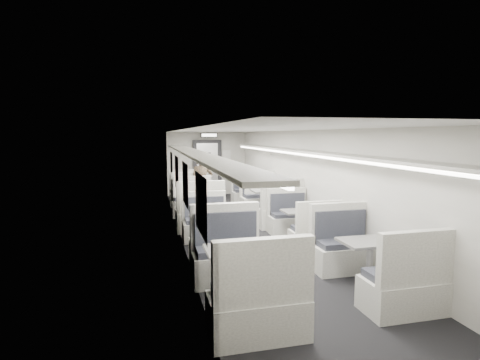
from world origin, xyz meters
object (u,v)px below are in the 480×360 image
booth_left_b (196,207)px  vestibule_door (207,168)px  booth_left_d (240,276)px  booth_left_c (211,233)px  passenger (202,184)px  booth_right_a (252,196)px  booth_right_d (369,264)px  booth_right_c (301,225)px  booth_left_a (189,197)px  exit_sign (209,135)px  booth_right_b (269,204)px

booth_left_b → vestibule_door: vestibule_door is taller
booth_left_d → booth_left_c: bearing=90.0°
passenger → vestibule_door: size_ratio=0.84×
booth_right_a → passenger: size_ratio=1.12×
booth_left_c → booth_left_d: bearing=-90.0°
booth_right_d → booth_right_c: bearing=90.0°
booth_left_a → booth_left_c: 4.15m
booth_left_a → booth_left_b: (0.00, -1.72, 0.02)m
booth_left_a → vestibule_door: 2.98m
booth_left_a → booth_left_b: booth_left_b is taller
booth_right_a → booth_right_d: (0.00, -6.49, 0.03)m
exit_sign → booth_right_c: bearing=-80.9°
booth_left_d → passenger: size_ratio=1.29×
booth_right_b → vestibule_door: (-1.00, 4.55, 0.62)m
booth_left_c → booth_right_a: bearing=63.7°
booth_right_a → booth_left_d: bearing=-107.0°
booth_right_d → passenger: passenger is taller
booth_right_b → booth_right_c: bearing=-90.0°
booth_left_b → booth_right_a: (2.00, 1.63, -0.06)m
booth_right_a → booth_right_c: 3.90m
booth_right_c → passenger: bearing=117.8°
booth_right_d → booth_left_a: bearing=106.9°
booth_left_b → passenger: passenger is taller
booth_left_c → passenger: size_ratio=1.12×
booth_left_d → booth_right_d: 2.00m
passenger → booth_left_d: bearing=-96.3°
booth_left_a → booth_right_b: size_ratio=0.93×
booth_left_d → vestibule_door: bearing=83.9°
booth_left_a → booth_left_d: 6.65m
booth_left_c → vestibule_door: vestibule_door is taller
booth_left_a → passenger: (0.31, -0.77, 0.49)m
booth_left_b → booth_right_b: (2.00, -0.10, 0.01)m
booth_right_b → booth_right_c: booth_right_b is taller
booth_right_b → booth_left_a: bearing=137.6°
booth_right_b → exit_sign: size_ratio=3.74×
booth_right_a → vestibule_door: (-1.00, 2.82, 0.69)m
booth_left_c → booth_left_d: (0.00, -2.50, 0.05)m
booth_left_a → booth_left_d: booth_left_d is taller
booth_left_a → booth_right_a: (2.00, -0.10, -0.03)m
booth_right_c → exit_sign: size_ratio=3.12×
booth_left_d → vestibule_door: 9.45m
booth_left_d → booth_right_d: booth_left_d is taller
booth_right_c → booth_right_b: bearing=90.0°
booth_right_c → exit_sign: 6.60m
booth_right_a → vestibule_door: 3.07m
booth_left_b → booth_right_a: bearing=39.1°
booth_left_b → exit_sign: exit_sign is taller
booth_left_d → booth_left_a: bearing=90.0°
passenger → vestibule_door: vestibule_door is taller
booth_left_b → booth_right_c: size_ratio=1.18×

